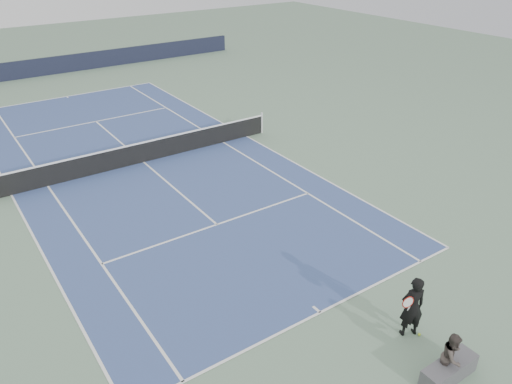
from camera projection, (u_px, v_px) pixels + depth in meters
ground at (144, 162)px, 22.10m from camera, size 80.00×80.00×0.00m
court_surface at (144, 162)px, 22.10m from camera, size 10.97×23.77×0.01m
tennis_net at (142, 152)px, 21.87m from camera, size 12.90×0.10×1.07m
windscreen_far at (41, 67)px, 34.87m from camera, size 30.00×0.25×1.20m
tennis_player at (412, 307)px, 12.35m from camera, size 0.85×0.69×1.75m
tennis_ball at (419, 334)px, 12.67m from camera, size 0.07×0.07×0.07m
spectator_bench at (450, 363)px, 11.26m from camera, size 1.56×0.79×1.31m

